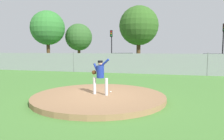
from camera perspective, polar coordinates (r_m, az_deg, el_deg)
ground_plane at (r=14.77m, az=3.90°, el=-2.70°), size 80.00×80.00×0.00m
asphalt_strip at (r=23.11m, az=7.99°, el=0.25°), size 44.00×7.00×0.01m
pitchers_mound at (r=9.03m, az=-3.54°, el=-7.35°), size 5.62×5.62×0.20m
pitcher_youth at (r=8.86m, az=-3.28°, el=-1.04°), size 0.81×0.32×1.55m
baseball at (r=9.41m, az=-0.40°, el=-5.96°), size 0.07×0.07×0.07m
chainlink_fence at (r=18.60m, az=6.31°, el=1.76°), size 29.73×0.07×1.89m
parked_car_burgundy at (r=23.59m, az=2.98°, el=2.44°), size 2.15×4.67×1.76m
parked_car_champagne at (r=23.04m, az=26.02°, el=1.78°), size 1.91×4.28×1.75m
parked_car_charcoal at (r=24.88m, az=-10.82°, el=2.46°), size 1.92×4.82×1.70m
parked_car_silver at (r=24.43m, az=-3.71°, el=2.40°), size 2.11×4.66×1.62m
parked_car_slate at (r=26.26m, az=-15.72°, el=2.47°), size 2.07×4.57×1.68m
traffic_cone_orange at (r=25.56m, az=10.12°, el=1.30°), size 0.40×0.40×0.55m
traffic_light_near at (r=28.40m, az=-0.16°, el=7.82°), size 0.28×0.46×4.73m
traffic_light_far at (r=27.37m, az=28.16°, el=7.72°), size 0.28×0.46×5.09m
tree_bushy_near at (r=34.77m, az=-17.17°, el=10.90°), size 5.33×5.33×8.19m
tree_leaning_west at (r=35.78m, az=-9.07°, el=8.83°), size 4.48×4.48×6.46m
tree_broad_left at (r=31.55m, az=7.32°, el=11.89°), size 5.75×5.75×8.52m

